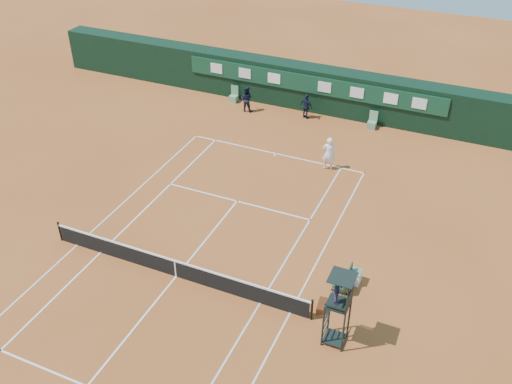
% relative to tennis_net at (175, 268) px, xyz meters
% --- Properties ---
extents(ground, '(90.00, 90.00, 0.00)m').
position_rel_tennis_net_xyz_m(ground, '(0.00, 0.00, -0.51)').
color(ground, '#A75727').
rests_on(ground, ground).
extents(court_lines, '(11.05, 23.85, 0.01)m').
position_rel_tennis_net_xyz_m(court_lines, '(0.00, 0.00, -0.50)').
color(court_lines, white).
rests_on(court_lines, ground).
extents(tennis_net, '(12.90, 0.10, 1.10)m').
position_rel_tennis_net_xyz_m(tennis_net, '(0.00, 0.00, 0.00)').
color(tennis_net, black).
rests_on(tennis_net, ground).
extents(back_wall, '(40.00, 1.65, 3.00)m').
position_rel_tennis_net_xyz_m(back_wall, '(0.00, 18.74, 1.00)').
color(back_wall, black).
rests_on(back_wall, ground).
extents(linesman_chair_left, '(0.55, 0.50, 1.15)m').
position_rel_tennis_net_xyz_m(linesman_chair_left, '(-5.50, 17.48, -0.19)').
color(linesman_chair_left, '#61946B').
rests_on(linesman_chair_left, ground).
extents(linesman_chair_right, '(0.55, 0.50, 1.15)m').
position_rel_tennis_net_xyz_m(linesman_chair_right, '(4.50, 17.48, -0.19)').
color(linesman_chair_right, '#598967').
rests_on(linesman_chair_right, ground).
extents(umpire_chair, '(0.96, 0.95, 3.42)m').
position_rel_tennis_net_xyz_m(umpire_chair, '(7.59, -0.71, 1.95)').
color(umpire_chair, black).
rests_on(umpire_chair, ground).
extents(player_bench, '(0.56, 1.20, 1.10)m').
position_rel_tennis_net_xyz_m(player_bench, '(7.10, 2.33, 0.09)').
color(player_bench, '#1C462E').
rests_on(player_bench, ground).
extents(tennis_bag, '(0.42, 0.82, 0.29)m').
position_rel_tennis_net_xyz_m(tennis_bag, '(6.61, 0.77, -0.36)').
color(tennis_bag, black).
rests_on(tennis_bag, ground).
extents(cooler, '(0.57, 0.57, 0.65)m').
position_rel_tennis_net_xyz_m(cooler, '(7.40, 2.86, -0.18)').
color(cooler, white).
rests_on(cooler, ground).
extents(tennis_ball, '(0.06, 0.06, 0.06)m').
position_rel_tennis_net_xyz_m(tennis_ball, '(3.62, 9.29, -0.48)').
color(tennis_ball, '#B5D631').
rests_on(tennis_ball, ground).
extents(player, '(0.84, 0.66, 2.03)m').
position_rel_tennis_net_xyz_m(player, '(3.40, 11.51, 0.51)').
color(player, white).
rests_on(player, ground).
extents(ball_kid_left, '(0.91, 0.74, 1.78)m').
position_rel_tennis_net_xyz_m(ball_kid_left, '(-4.04, 16.49, 0.38)').
color(ball_kid_left, black).
rests_on(ball_kid_left, ground).
extents(ball_kid_right, '(1.07, 0.72, 1.69)m').
position_rel_tennis_net_xyz_m(ball_kid_right, '(0.07, 17.11, 0.34)').
color(ball_kid_right, black).
rests_on(ball_kid_right, ground).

